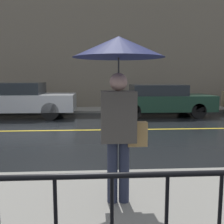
# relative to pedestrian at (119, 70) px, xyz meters

# --- Properties ---
(ground_plane) EXTENTS (80.00, 80.00, 0.00)m
(ground_plane) POSITION_rel_pedestrian_xyz_m (-1.36, 5.08, -1.76)
(ground_plane) COLOR black
(sidewalk_far) EXTENTS (28.00, 1.68, 0.11)m
(sidewalk_far) POSITION_rel_pedestrian_xyz_m (-1.36, 9.86, -1.71)
(sidewalk_far) COLOR gray
(sidewalk_far) RESTS_ON ground_plane
(lane_marking) EXTENTS (25.20, 0.12, 0.01)m
(lane_marking) POSITION_rel_pedestrian_xyz_m (-1.36, 5.08, -1.76)
(lane_marking) COLOR gold
(lane_marking) RESTS_ON ground_plane
(building_storefront) EXTENTS (28.00, 0.30, 6.52)m
(building_storefront) POSITION_rel_pedestrian_xyz_m (-1.36, 10.86, 1.50)
(building_storefront) COLOR #706656
(building_storefront) RESTS_ON ground_plane
(pedestrian) EXTENTS (1.09, 1.09, 2.05)m
(pedestrian) POSITION_rel_pedestrian_xyz_m (0.00, 0.00, 0.00)
(pedestrian) COLOR #23283D
(pedestrian) RESTS_ON sidewalk_near
(car_silver) EXTENTS (4.76, 1.86, 1.45)m
(car_silver) POSITION_rel_pedestrian_xyz_m (-3.58, 8.00, -1.00)
(car_silver) COLOR #B2B5BA
(car_silver) RESTS_ON ground_plane
(car_dark_green) EXTENTS (4.31, 1.88, 1.36)m
(car_dark_green) POSITION_rel_pedestrian_xyz_m (2.51, 8.00, -1.06)
(car_dark_green) COLOR #193828
(car_dark_green) RESTS_ON ground_plane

